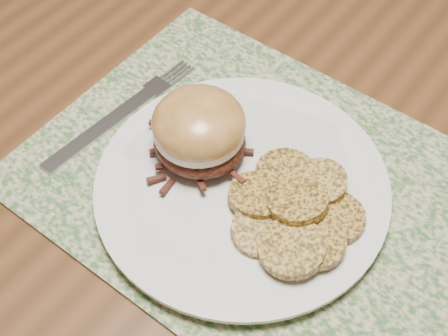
% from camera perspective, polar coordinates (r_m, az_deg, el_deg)
% --- Properties ---
extents(dining_table, '(1.50, 0.90, 0.75)m').
position_cam_1_polar(dining_table, '(0.74, -0.60, 2.08)').
color(dining_table, '#5A331A').
rests_on(dining_table, ground).
extents(placemat, '(0.45, 0.33, 0.00)m').
position_cam_1_polar(placemat, '(0.60, 3.66, -1.75)').
color(placemat, '#385E30').
rests_on(placemat, dining_table).
extents(dinner_plate, '(0.26, 0.26, 0.02)m').
position_cam_1_polar(dinner_plate, '(0.59, 1.64, -1.77)').
color(dinner_plate, silver).
rests_on(dinner_plate, placemat).
extents(pork_sandwich, '(0.11, 0.10, 0.07)m').
position_cam_1_polar(pork_sandwich, '(0.58, -2.30, 3.46)').
color(pork_sandwich, black).
rests_on(pork_sandwich, dinner_plate).
extents(roasted_potatoes, '(0.14, 0.14, 0.03)m').
position_cam_1_polar(roasted_potatoes, '(0.55, 6.53, -3.95)').
color(roasted_potatoes, '#AD8332').
rests_on(roasted_potatoes, dinner_plate).
extents(fork, '(0.04, 0.20, 0.00)m').
position_cam_1_polar(fork, '(0.66, -9.27, 4.98)').
color(fork, '#B2B1B9').
rests_on(fork, placemat).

